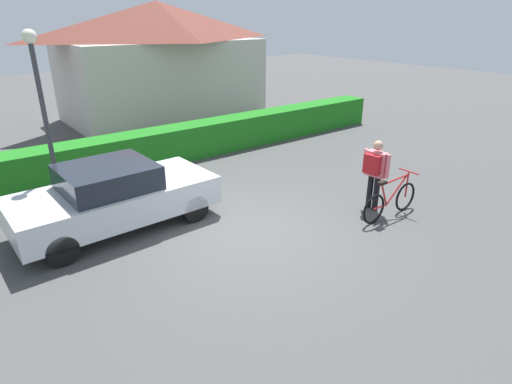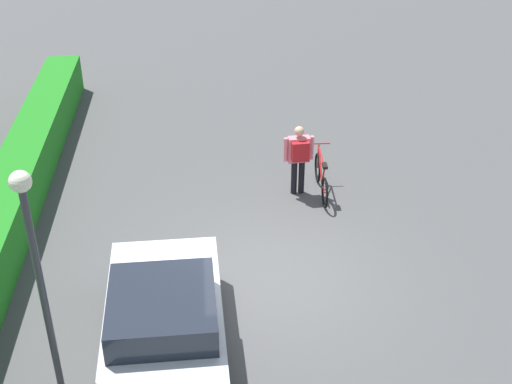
# 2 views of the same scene
# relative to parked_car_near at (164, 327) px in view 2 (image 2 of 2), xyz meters

# --- Properties ---
(ground_plane) EXTENTS (60.00, 60.00, 0.00)m
(ground_plane) POSITION_rel_parked_car_near_xyz_m (1.98, -1.87, -0.70)
(ground_plane) COLOR #464646
(parked_car_near) EXTENTS (4.06, 1.91, 1.37)m
(parked_car_near) POSITION_rel_parked_car_near_xyz_m (0.00, 0.00, 0.00)
(parked_car_near) COLOR silver
(parked_car_near) RESTS_ON ground
(bicycle) EXTENTS (1.76, 0.50, 0.95)m
(bicycle) POSITION_rel_parked_car_near_xyz_m (4.87, -3.20, -0.32)
(bicycle) COLOR black
(bicycle) RESTS_ON ground
(person_rider) EXTENTS (0.37, 0.65, 1.60)m
(person_rider) POSITION_rel_parked_car_near_xyz_m (4.89, -2.70, 0.27)
(person_rider) COLOR black
(person_rider) RESTS_ON ground
(street_lamp) EXTENTS (0.28, 0.28, 3.86)m
(street_lamp) POSITION_rel_parked_car_near_xyz_m (-0.71, 1.48, 1.83)
(street_lamp) COLOR #38383D
(street_lamp) RESTS_ON ground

